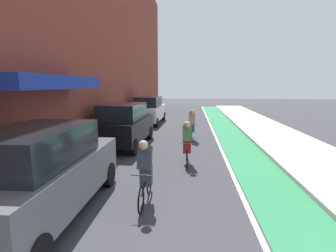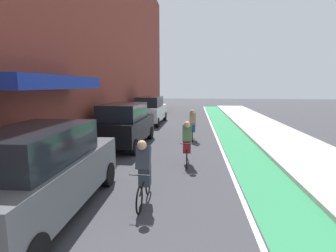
# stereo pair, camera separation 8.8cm
# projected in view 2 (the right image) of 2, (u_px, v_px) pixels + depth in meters

# --- Properties ---
(ground_plane) EXTENTS (78.64, 78.64, 0.00)m
(ground_plane) POSITION_uv_depth(u_px,v_px,m) (182.00, 136.00, 14.40)
(ground_plane) COLOR #38383D
(bike_lane_paint) EXTENTS (1.60, 35.75, 0.00)m
(bike_lane_paint) POSITION_uv_depth(u_px,v_px,m) (228.00, 131.00, 16.08)
(bike_lane_paint) COLOR #2D8451
(bike_lane_paint) RESTS_ON ground
(lane_divider_stripe) EXTENTS (0.12, 35.75, 0.00)m
(lane_divider_stripe) POSITION_uv_depth(u_px,v_px,m) (214.00, 130.00, 16.17)
(lane_divider_stripe) COLOR white
(lane_divider_stripe) RESTS_ON ground
(sidewalk_right) EXTENTS (3.23, 35.75, 0.14)m
(sidewalk_right) POSITION_uv_depth(u_px,v_px,m) (268.00, 130.00, 15.83)
(sidewalk_right) COLOR #A8A59E
(sidewalk_right) RESTS_ON ground
(building_facade_left) EXTENTS (4.15, 35.75, 12.65)m
(building_facade_left) POSITION_uv_depth(u_px,v_px,m) (97.00, 27.00, 15.89)
(building_facade_left) COLOR brown
(building_facade_left) RESTS_ON ground
(parked_suv_gray) EXTENTS (1.95, 4.66, 1.98)m
(parked_suv_gray) POSITION_uv_depth(u_px,v_px,m) (41.00, 172.00, 5.45)
(parked_suv_gray) COLOR #595B60
(parked_suv_gray) RESTS_ON ground
(parked_suv_black) EXTENTS (2.09, 4.37, 1.98)m
(parked_suv_black) POSITION_uv_depth(u_px,v_px,m) (125.00, 124.00, 11.99)
(parked_suv_black) COLOR black
(parked_suv_black) RESTS_ON ground
(parked_suv_white) EXTENTS (1.96, 4.68, 1.98)m
(parked_suv_white) POSITION_uv_depth(u_px,v_px,m) (150.00, 110.00, 18.92)
(parked_suv_white) COLOR silver
(parked_suv_white) RESTS_ON ground
(cyclist_lead) EXTENTS (0.48, 1.67, 1.59)m
(cyclist_lead) POSITION_uv_depth(u_px,v_px,m) (144.00, 171.00, 6.15)
(cyclist_lead) COLOR black
(cyclist_lead) RESTS_ON ground
(cyclist_mid) EXTENTS (0.48, 1.66, 1.59)m
(cyclist_mid) POSITION_uv_depth(u_px,v_px,m) (187.00, 141.00, 9.20)
(cyclist_mid) COLOR black
(cyclist_mid) RESTS_ON ground
(cyclist_trailing) EXTENTS (0.48, 1.71, 1.61)m
(cyclist_trailing) POSITION_uv_depth(u_px,v_px,m) (193.00, 124.00, 13.19)
(cyclist_trailing) COLOR black
(cyclist_trailing) RESTS_ON ground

